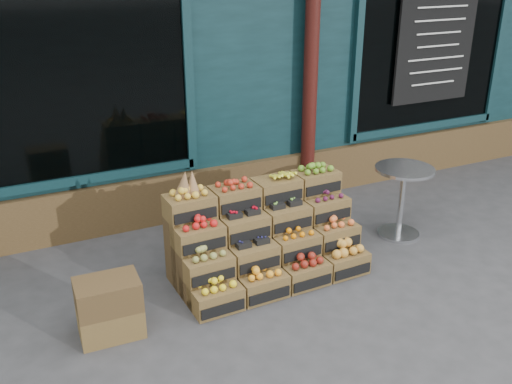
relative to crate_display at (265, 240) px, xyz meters
name	(u,v)px	position (x,y,z in m)	size (l,w,h in m)	color
ground	(306,295)	(0.17, -0.57, -0.36)	(60.00, 60.00, 0.00)	#3A3A3C
crate_display	(265,240)	(0.00, 0.00, 0.00)	(1.91, 0.97, 1.18)	brown
spare_crates	(109,308)	(-1.65, -0.36, -0.10)	(0.54, 0.39, 0.53)	brown
bistro_table	(402,194)	(1.78, 0.07, 0.15)	(0.66, 0.66, 0.83)	silver
shopkeeper	(87,137)	(-1.26, 2.37, 0.59)	(0.70, 0.46, 1.92)	#164E28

